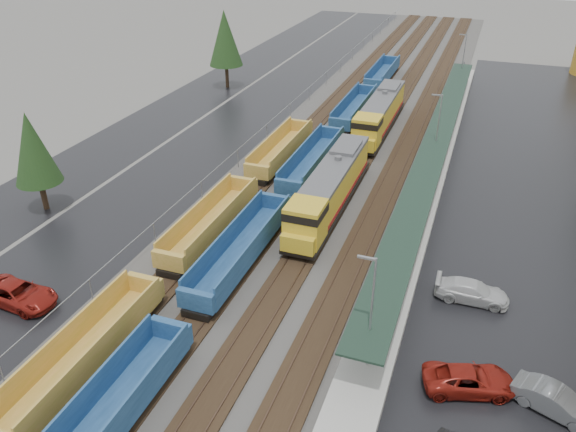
{
  "coord_description": "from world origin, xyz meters",
  "views": [
    {
      "loc": [
        13.43,
        -4.24,
        23.98
      ],
      "look_at": [
        0.05,
        32.73,
        2.0
      ],
      "focal_mm": 35.0,
      "sensor_mm": 36.0,
      "label": 1
    }
  ],
  "objects_px": {
    "parked_car_east_b": "(469,380)",
    "well_string_yellow": "(84,354)",
    "locomotive_trail": "(379,115)",
    "parked_car_west_c": "(18,294)",
    "locomotive_lead": "(329,190)",
    "well_string_blue": "(282,198)",
    "parked_car_east_c": "(472,292)",
    "parked_car_east_e": "(556,402)"
  },
  "relations": [
    {
      "from": "parked_car_east_b",
      "to": "well_string_yellow",
      "type": "bearing_deg",
      "value": 88.85
    },
    {
      "from": "locomotive_trail",
      "to": "well_string_blue",
      "type": "relative_size",
      "value": 0.18
    },
    {
      "from": "locomotive_trail",
      "to": "parked_car_east_b",
      "type": "distance_m",
      "value": 40.42
    },
    {
      "from": "well_string_yellow",
      "to": "parked_car_east_b",
      "type": "xyz_separation_m",
      "value": [
        21.16,
        6.03,
        -0.45
      ]
    },
    {
      "from": "locomotive_trail",
      "to": "parked_car_west_c",
      "type": "xyz_separation_m",
      "value": [
        -16.23,
        -40.56,
        -1.5
      ]
    },
    {
      "from": "parked_car_east_b",
      "to": "parked_car_east_e",
      "type": "bearing_deg",
      "value": -108.36
    },
    {
      "from": "parked_car_west_c",
      "to": "well_string_blue",
      "type": "bearing_deg",
      "value": -29.87
    },
    {
      "from": "parked_car_west_c",
      "to": "well_string_yellow",
      "type": "bearing_deg",
      "value": -110.53
    },
    {
      "from": "well_string_blue",
      "to": "parked_car_east_c",
      "type": "xyz_separation_m",
      "value": [
        16.75,
        -7.75,
        -0.45
      ]
    },
    {
      "from": "parked_car_west_c",
      "to": "parked_car_east_b",
      "type": "xyz_separation_m",
      "value": [
        29.39,
        2.37,
        -0.07
      ]
    },
    {
      "from": "well_string_yellow",
      "to": "well_string_blue",
      "type": "bearing_deg",
      "value": 79.82
    },
    {
      "from": "well_string_blue",
      "to": "locomotive_lead",
      "type": "bearing_deg",
      "value": 13.34
    },
    {
      "from": "locomotive_lead",
      "to": "parked_car_east_e",
      "type": "distance_m",
      "value": 24.74
    },
    {
      "from": "parked_car_east_b",
      "to": "parked_car_east_e",
      "type": "height_order",
      "value": "parked_car_east_e"
    },
    {
      "from": "locomotive_lead",
      "to": "well_string_blue",
      "type": "distance_m",
      "value": 4.26
    },
    {
      "from": "locomotive_lead",
      "to": "parked_car_east_b",
      "type": "bearing_deg",
      "value": -52.55
    },
    {
      "from": "well_string_yellow",
      "to": "parked_car_east_b",
      "type": "bearing_deg",
      "value": 15.89
    },
    {
      "from": "parked_car_west_c",
      "to": "parked_car_east_b",
      "type": "bearing_deg",
      "value": -81.96
    },
    {
      "from": "well_string_yellow",
      "to": "parked_car_west_c",
      "type": "height_order",
      "value": "well_string_yellow"
    },
    {
      "from": "locomotive_lead",
      "to": "well_string_yellow",
      "type": "bearing_deg",
      "value": -109.01
    },
    {
      "from": "locomotive_trail",
      "to": "parked_car_east_c",
      "type": "bearing_deg",
      "value": -66.77
    },
    {
      "from": "locomotive_lead",
      "to": "parked_car_east_b",
      "type": "relative_size",
      "value": 3.68
    },
    {
      "from": "well_string_yellow",
      "to": "well_string_blue",
      "type": "height_order",
      "value": "well_string_blue"
    },
    {
      "from": "locomotive_trail",
      "to": "parked_car_west_c",
      "type": "distance_m",
      "value": 43.71
    },
    {
      "from": "parked_car_east_c",
      "to": "locomotive_trail",
      "type": "bearing_deg",
      "value": 22.26
    },
    {
      "from": "well_string_yellow",
      "to": "parked_car_east_c",
      "type": "distance_m",
      "value": 25.33
    },
    {
      "from": "locomotive_trail",
      "to": "locomotive_lead",
      "type": "bearing_deg",
      "value": -90.0
    },
    {
      "from": "locomotive_trail",
      "to": "well_string_yellow",
      "type": "bearing_deg",
      "value": -100.26
    },
    {
      "from": "parked_car_east_b",
      "to": "locomotive_trail",
      "type": "bearing_deg",
      "value": 1.97
    },
    {
      "from": "parked_car_east_c",
      "to": "parked_car_east_e",
      "type": "distance_m",
      "value": 9.88
    },
    {
      "from": "locomotive_trail",
      "to": "well_string_yellow",
      "type": "distance_m",
      "value": 44.95
    },
    {
      "from": "well_string_yellow",
      "to": "parked_car_east_b",
      "type": "relative_size",
      "value": 15.6
    },
    {
      "from": "parked_car_east_e",
      "to": "parked_car_east_c",
      "type": "bearing_deg",
      "value": 50.96
    },
    {
      "from": "locomotive_trail",
      "to": "parked_car_west_c",
      "type": "bearing_deg",
      "value": -111.81
    },
    {
      "from": "parked_car_east_b",
      "to": "parked_car_west_c",
      "type": "bearing_deg",
      "value": 77.56
    },
    {
      "from": "parked_car_east_b",
      "to": "parked_car_east_e",
      "type": "xyz_separation_m",
      "value": [
        4.47,
        -0.1,
        0.04
      ]
    },
    {
      "from": "parked_car_east_c",
      "to": "well_string_yellow",
      "type": "bearing_deg",
      "value": 124.0
    },
    {
      "from": "well_string_blue",
      "to": "parked_car_west_c",
      "type": "distance_m",
      "value": 22.27
    },
    {
      "from": "locomotive_lead",
      "to": "parked_car_west_c",
      "type": "bearing_deg",
      "value": -129.68
    },
    {
      "from": "well_string_blue",
      "to": "locomotive_trail",
      "type": "bearing_deg",
      "value": 79.67
    },
    {
      "from": "well_string_blue",
      "to": "well_string_yellow",
      "type": "bearing_deg",
      "value": -100.18
    },
    {
      "from": "locomotive_lead",
      "to": "well_string_blue",
      "type": "height_order",
      "value": "locomotive_lead"
    }
  ]
}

